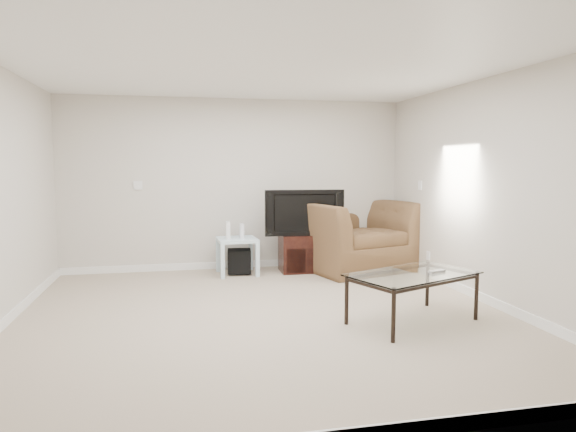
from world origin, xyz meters
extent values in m
plane|color=tan|center=(0.00, 0.00, 0.00)|extent=(5.00, 5.00, 0.00)
plane|color=white|center=(0.00, 0.00, 2.50)|extent=(5.00, 5.00, 0.00)
cube|color=silver|center=(0.00, 2.50, 1.25)|extent=(5.00, 0.02, 2.50)
cube|color=silver|center=(2.50, 0.00, 1.25)|extent=(0.02, 5.00, 2.50)
cube|color=white|center=(-1.40, 2.49, 1.25)|extent=(0.12, 0.02, 0.12)
cube|color=white|center=(2.49, 1.60, 1.25)|extent=(0.02, 0.09, 0.13)
cube|color=white|center=(2.49, 1.30, 0.30)|extent=(0.02, 0.08, 0.12)
cube|color=black|center=(0.90, 2.01, 0.45)|extent=(0.39, 0.28, 0.05)
imported|color=black|center=(0.90, 2.02, 0.87)|extent=(1.06, 0.28, 0.65)
cube|color=black|center=(-0.02, 2.07, 0.18)|extent=(0.36, 0.36, 0.32)
cube|color=white|center=(-0.18, 2.02, 0.63)|extent=(0.06, 0.17, 0.24)
cube|color=silver|center=(0.02, 2.03, 0.62)|extent=(0.06, 0.15, 0.20)
imported|color=brown|center=(1.68, 2.05, 0.67)|extent=(1.75, 1.39, 1.34)
cube|color=#B2B2B7|center=(1.63, -0.53, 0.50)|extent=(0.20, 0.12, 0.02)
camera|label=1|loc=(-0.85, -5.07, 1.56)|focal=32.00mm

